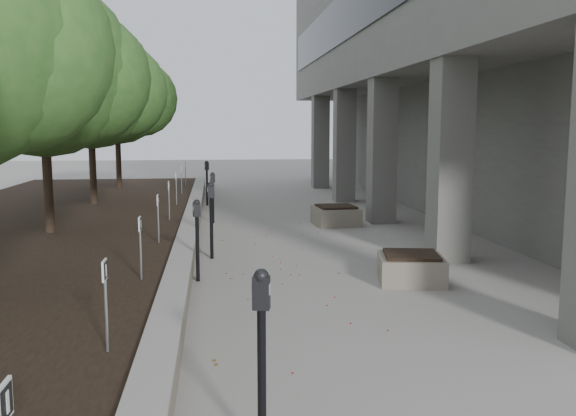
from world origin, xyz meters
TOP-DOWN VIEW (x-y plane):
  - ground at (0.00, 0.00)m, footprint 90.00×90.00m
  - retaining_wall at (-1.82, 9.00)m, footprint 0.39×26.00m
  - planting_bed at (-5.50, 9.00)m, footprint 7.00×26.00m
  - crabapple_tree_3 at (-4.80, 8.00)m, footprint 4.60×4.00m
  - crabapple_tree_4 at (-4.80, 13.00)m, footprint 4.60×4.00m
  - crabapple_tree_5 at (-4.80, 18.00)m, footprint 4.60×4.00m
  - parking_sign_2 at (-2.35, 0.50)m, footprint 0.04×0.22m
  - parking_sign_3 at (-2.35, 3.50)m, footprint 0.04×0.22m
  - parking_sign_4 at (-2.35, 6.50)m, footprint 0.04×0.22m
  - parking_sign_5 at (-2.35, 9.50)m, footprint 0.04×0.22m
  - parking_sign_6 at (-2.35, 12.50)m, footprint 0.04×0.22m
  - parking_sign_7 at (-2.35, 15.50)m, footprint 0.04×0.22m
  - parking_sign_8 at (-2.35, 18.50)m, footprint 0.04×0.22m
  - parking_meter_1 at (-0.89, -1.01)m, footprint 0.18×0.15m
  - parking_meter_2 at (-1.55, 4.89)m, footprint 0.16×0.13m
  - parking_meter_3 at (-1.31, 6.74)m, footprint 0.18×0.14m
  - parking_meter_4 at (-1.29, 11.46)m, footprint 0.16×0.13m
  - parking_meter_5 at (-1.49, 15.37)m, footprint 0.18×0.15m
  - planter_front at (2.12, 4.40)m, footprint 1.27×1.27m
  - planter_back at (2.06, 10.70)m, footprint 1.25×1.25m
  - berry_scatter at (-0.10, 5.00)m, footprint 3.30×14.10m

SIDE VIEW (x-z plane):
  - ground at x=0.00m, z-range 0.00..0.00m
  - berry_scatter at x=-0.10m, z-range 0.00..0.02m
  - planting_bed at x=-5.50m, z-range 0.00..0.40m
  - retaining_wall at x=-1.82m, z-range 0.00..0.50m
  - planter_front at x=2.12m, z-range 0.00..0.51m
  - planter_back at x=2.06m, z-range 0.00..0.54m
  - parking_meter_4 at x=-1.29m, z-range 0.00..1.43m
  - parking_meter_2 at x=-1.55m, z-range 0.00..1.44m
  - parking_meter_5 at x=-1.49m, z-range 0.00..1.54m
  - parking_meter_1 at x=-0.89m, z-range 0.00..1.58m
  - parking_meter_3 at x=-1.31m, z-range 0.00..1.58m
  - parking_sign_2 at x=-2.35m, z-range 0.40..1.36m
  - parking_sign_3 at x=-2.35m, z-range 0.40..1.36m
  - parking_sign_4 at x=-2.35m, z-range 0.40..1.36m
  - parking_sign_5 at x=-2.35m, z-range 0.40..1.36m
  - parking_sign_6 at x=-2.35m, z-range 0.40..1.36m
  - parking_sign_7 at x=-2.35m, z-range 0.40..1.36m
  - parking_sign_8 at x=-2.35m, z-range 0.40..1.36m
  - crabapple_tree_3 at x=-4.80m, z-range 0.40..5.84m
  - crabapple_tree_4 at x=-4.80m, z-range 0.40..5.84m
  - crabapple_tree_5 at x=-4.80m, z-range 0.40..5.84m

